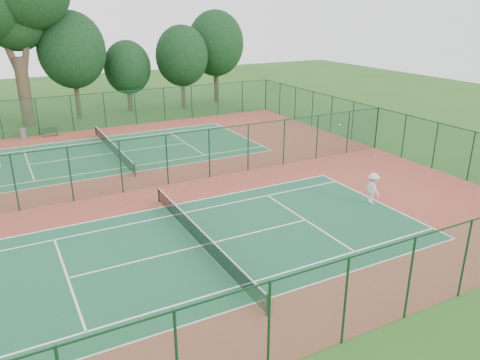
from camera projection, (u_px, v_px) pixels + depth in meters
name	position (u px, v px, depth m)	size (l,w,h in m)	color
ground	(146.00, 188.00, 30.91)	(120.00, 120.00, 0.00)	#26541A
red_pad	(146.00, 188.00, 30.90)	(40.00, 36.00, 0.01)	brown
court_near	(201.00, 246.00, 23.45)	(23.77, 10.97, 0.01)	#1B5637
court_far	(113.00, 153.00, 38.35)	(23.77, 10.97, 0.01)	#1D5E37
fence_north	(88.00, 112.00, 45.19)	(40.00, 0.09, 3.50)	#184A28
fence_south	(309.00, 314.00, 15.40)	(40.00, 0.09, 3.50)	#1B5330
fence_east	(377.00, 128.00, 39.12)	(0.09, 36.00, 3.50)	#1B5236
fence_divider	(144.00, 163.00, 30.29)	(40.00, 0.09, 3.50)	#164428
tennis_net_near	(201.00, 236.00, 23.27)	(0.10, 12.90, 0.97)	#12331C
tennis_net_far	(112.00, 147.00, 38.16)	(0.10, 12.90, 0.97)	#11311E
player_near	(373.00, 188.00, 28.23)	(1.24, 0.72, 1.93)	silver
trash_bin	(23.00, 134.00, 42.28)	(0.55, 0.55, 0.98)	gray
bench	(50.00, 132.00, 43.14)	(1.45, 0.46, 0.89)	#13361C
stray_ball_a	(221.00, 179.00, 32.49)	(0.07, 0.07, 0.07)	#B8D030
stray_ball_b	(184.00, 185.00, 31.39)	(0.07, 0.07, 0.07)	#E2EE37
stray_ball_c	(104.00, 199.00, 29.11)	(0.07, 0.07, 0.07)	#AAC62E
big_tree	(11.00, 0.00, 43.55)	(10.89, 7.97, 16.72)	#3E3022
evergreen_row	(83.00, 117.00, 51.19)	(39.00, 5.00, 12.00)	black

